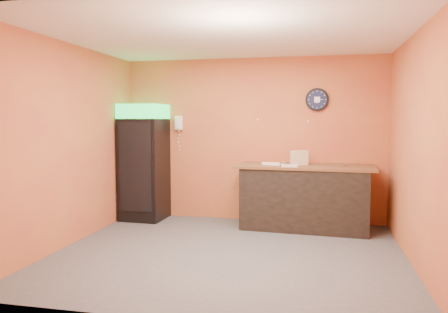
# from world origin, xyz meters

# --- Properties ---
(floor) EXTENTS (4.50, 4.50, 0.00)m
(floor) POSITION_xyz_m (0.00, 0.00, 0.00)
(floor) COLOR #47474C
(floor) RESTS_ON ground
(back_wall) EXTENTS (4.50, 0.02, 2.80)m
(back_wall) POSITION_xyz_m (0.00, 2.00, 1.40)
(back_wall) COLOR #C37337
(back_wall) RESTS_ON floor
(left_wall) EXTENTS (0.02, 4.00, 2.80)m
(left_wall) POSITION_xyz_m (-2.25, 0.00, 1.40)
(left_wall) COLOR #C37337
(left_wall) RESTS_ON floor
(right_wall) EXTENTS (0.02, 4.00, 2.80)m
(right_wall) POSITION_xyz_m (2.25, 0.00, 1.40)
(right_wall) COLOR #C37337
(right_wall) RESTS_ON floor
(ceiling) EXTENTS (4.50, 4.00, 0.02)m
(ceiling) POSITION_xyz_m (0.00, 0.00, 2.80)
(ceiling) COLOR white
(ceiling) RESTS_ON back_wall
(beverage_cooler) EXTENTS (0.73, 0.74, 2.01)m
(beverage_cooler) POSITION_xyz_m (-1.85, 1.60, 0.98)
(beverage_cooler) COLOR black
(beverage_cooler) RESTS_ON floor
(prep_counter) EXTENTS (2.01, 0.99, 0.98)m
(prep_counter) POSITION_xyz_m (0.93, 1.56, 0.49)
(prep_counter) COLOR black
(prep_counter) RESTS_ON floor
(wall_clock) EXTENTS (0.38, 0.06, 0.38)m
(wall_clock) POSITION_xyz_m (1.09, 1.97, 2.08)
(wall_clock) COLOR black
(wall_clock) RESTS_ON back_wall
(wall_phone) EXTENTS (0.13, 0.11, 0.24)m
(wall_phone) POSITION_xyz_m (-1.31, 1.95, 1.69)
(wall_phone) COLOR white
(wall_phone) RESTS_ON back_wall
(butcher_paper) EXTENTS (2.20, 1.01, 0.04)m
(butcher_paper) POSITION_xyz_m (0.93, 1.56, 1.00)
(butcher_paper) COLOR brown
(butcher_paper) RESTS_ON prep_counter
(sub_roll_stack) EXTENTS (0.29, 0.20, 0.23)m
(sub_roll_stack) POSITION_xyz_m (0.83, 1.58, 1.14)
(sub_roll_stack) COLOR beige
(sub_roll_stack) RESTS_ON butcher_paper
(wrapped_sandwich_left) EXTENTS (0.27, 0.14, 0.04)m
(wrapped_sandwich_left) POSITION_xyz_m (0.41, 1.48, 1.04)
(wrapped_sandwich_left) COLOR silver
(wrapped_sandwich_left) RESTS_ON butcher_paper
(wrapped_sandwich_mid) EXTENTS (0.26, 0.13, 0.04)m
(wrapped_sandwich_mid) POSITION_xyz_m (0.70, 1.26, 1.04)
(wrapped_sandwich_mid) COLOR silver
(wrapped_sandwich_mid) RESTS_ON butcher_paper
(wrapped_sandwich_right) EXTENTS (0.27, 0.11, 0.04)m
(wrapped_sandwich_right) POSITION_xyz_m (0.38, 1.52, 1.04)
(wrapped_sandwich_right) COLOR silver
(wrapped_sandwich_right) RESTS_ON butcher_paper
(kitchen_tool) EXTENTS (0.06, 0.06, 0.06)m
(kitchen_tool) POSITION_xyz_m (0.60, 1.53, 1.05)
(kitchen_tool) COLOR silver
(kitchen_tool) RESTS_ON butcher_paper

